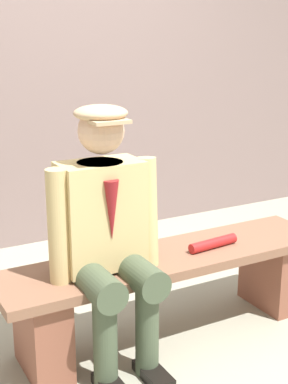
{
  "coord_description": "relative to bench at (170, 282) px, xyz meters",
  "views": [
    {
      "loc": [
        1.38,
        2.23,
        1.54
      ],
      "look_at": [
        0.15,
        0.0,
        0.81
      ],
      "focal_mm": 51.53,
      "sensor_mm": 36.0,
      "label": 1
    }
  ],
  "objects": [
    {
      "name": "rolled_magazine",
      "position": [
        -0.24,
        0.04,
        0.19
      ],
      "size": [
        0.3,
        0.08,
        0.05
      ],
      "primitive_type": "cylinder",
      "rotation": [
        0.0,
        1.57,
        0.09
      ],
      "color": "#B21E1E",
      "rests_on": "bench"
    },
    {
      "name": "stadium_wall",
      "position": [
        0.0,
        -1.76,
        0.63
      ],
      "size": [
        12.0,
        0.24,
        1.86
      ],
      "primitive_type": "cube",
      "color": "slate",
      "rests_on": "ground"
    },
    {
      "name": "bench",
      "position": [
        0.0,
        0.0,
        0.0
      ],
      "size": [
        1.8,
        0.43,
        0.46
      ],
      "color": "brown",
      "rests_on": "ground"
    },
    {
      "name": "ground_plane",
      "position": [
        0.0,
        0.0,
        -0.3
      ],
      "size": [
        30.0,
        30.0,
        0.0
      ],
      "primitive_type": "plane",
      "color": "gray"
    },
    {
      "name": "seated_man",
      "position": [
        0.38,
        0.07,
        0.37
      ],
      "size": [
        0.55,
        0.54,
        1.24
      ],
      "color": "tan",
      "rests_on": "ground"
    }
  ]
}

